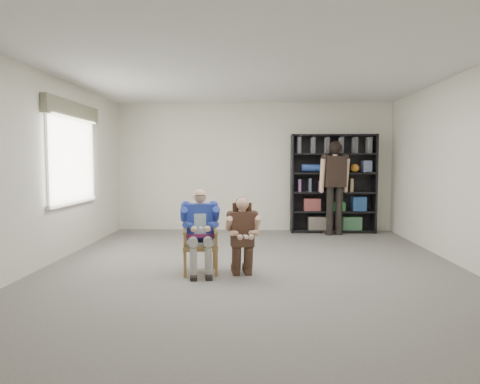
# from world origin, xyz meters

# --- Properties ---
(room_shell) EXTENTS (6.00, 7.00, 2.80)m
(room_shell) POSITION_xyz_m (0.00, 0.00, 1.40)
(room_shell) COLOR white
(room_shell) RESTS_ON ground
(floor) EXTENTS (6.00, 7.00, 0.01)m
(floor) POSITION_xyz_m (0.00, 0.00, 0.00)
(floor) COLOR #66625E
(floor) RESTS_ON ground
(window_left) EXTENTS (0.16, 2.00, 1.75)m
(window_left) POSITION_xyz_m (-2.95, 1.00, 1.63)
(window_left) COLOR white
(window_left) RESTS_ON room_shell
(armchair) EXTENTS (0.59, 0.57, 0.89)m
(armchair) POSITION_xyz_m (-0.71, -0.22, 0.44)
(armchair) COLOR brown
(armchair) RESTS_ON floor
(seated_man) EXTENTS (0.60, 0.76, 1.16)m
(seated_man) POSITION_xyz_m (-0.71, -0.22, 0.58)
(seated_man) COLOR #192597
(seated_man) RESTS_ON floor
(kneeling_woman) EXTENTS (0.55, 0.77, 1.06)m
(kneeling_woman) POSITION_xyz_m (-0.13, -0.34, 0.53)
(kneeling_woman) COLOR #3C221D
(kneeling_woman) RESTS_ON floor
(bookshelf) EXTENTS (1.80, 0.38, 2.10)m
(bookshelf) POSITION_xyz_m (1.70, 3.28, 1.05)
(bookshelf) COLOR black
(bookshelf) RESTS_ON floor
(standing_man) EXTENTS (0.65, 0.45, 1.92)m
(standing_man) POSITION_xyz_m (1.67, 2.91, 0.96)
(standing_man) COLOR black
(standing_man) RESTS_ON floor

